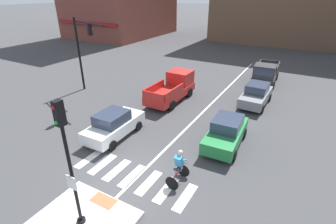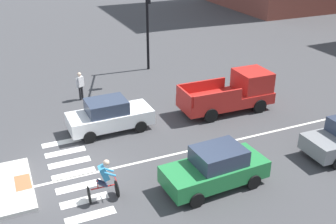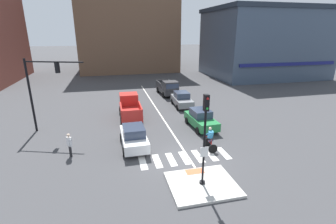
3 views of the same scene
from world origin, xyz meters
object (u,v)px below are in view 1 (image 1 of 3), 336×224
object	(u,v)px
signal_pole	(68,156)
cyclist	(179,167)
pickup_truck_red_westbound_far	(173,88)
car_white_westbound_near	(114,125)
traffic_light_mast	(83,45)
car_grey_eastbound_far	(256,95)
pedestrian_at_curb_left	(58,110)
car_green_eastbound_mid	(226,132)
pickup_truck_charcoal_eastbound_distant	(265,74)

from	to	relation	value
signal_pole	cyclist	distance (m)	5.04
pickup_truck_red_westbound_far	car_white_westbound_near	bearing A→B (deg)	-92.74
traffic_light_mast	car_grey_eastbound_far	size ratio (longest dim) A/B	1.47
car_white_westbound_near	pedestrian_at_curb_left	size ratio (longest dim) A/B	2.47
traffic_light_mast	cyclist	xyz separation A→B (m)	(12.14, -6.43, -3.16)
car_white_westbound_near	pickup_truck_red_westbound_far	xyz separation A→B (m)	(0.33, 6.91, 0.17)
car_white_westbound_near	pickup_truck_red_westbound_far	size ratio (longest dim) A/B	0.81
car_grey_eastbound_far	pickup_truck_red_westbound_far	world-z (taller)	pickup_truck_red_westbound_far
signal_pole	pedestrian_at_curb_left	world-z (taller)	signal_pole
car_white_westbound_near	pedestrian_at_curb_left	bearing A→B (deg)	-173.91
car_white_westbound_near	car_green_eastbound_mid	xyz separation A→B (m)	(6.13, 2.47, 0.00)
signal_pole	traffic_light_mast	world-z (taller)	traffic_light_mast
signal_pole	pickup_truck_red_westbound_far	bearing A→B (deg)	102.57
signal_pole	pedestrian_at_curb_left	size ratio (longest dim) A/B	3.00
pedestrian_at_curb_left	cyclist	bearing A→B (deg)	-7.40
car_green_eastbound_mid	pedestrian_at_curb_left	distance (m)	10.87
pickup_truck_red_westbound_far	car_grey_eastbound_far	bearing A→B (deg)	20.18
car_green_eastbound_mid	pickup_truck_red_westbound_far	size ratio (longest dim) A/B	0.81
car_white_westbound_near	pickup_truck_charcoal_eastbound_distant	world-z (taller)	pickup_truck_charcoal_eastbound_distant
car_grey_eastbound_far	pedestrian_at_curb_left	size ratio (longest dim) A/B	2.48
car_grey_eastbound_far	pickup_truck_red_westbound_far	distance (m)	6.43
signal_pole	traffic_light_mast	bearing A→B (deg)	133.97
car_green_eastbound_mid	car_grey_eastbound_far	size ratio (longest dim) A/B	1.01
signal_pole	pickup_truck_red_westbound_far	xyz separation A→B (m)	(-2.80, 12.57, -2.19)
pickup_truck_red_westbound_far	signal_pole	bearing A→B (deg)	-77.43
car_green_eastbound_mid	car_grey_eastbound_far	bearing A→B (deg)	87.98
signal_pole	pedestrian_at_curb_left	bearing A→B (deg)	145.15
pedestrian_at_curb_left	pickup_truck_charcoal_eastbound_distant	bearing A→B (deg)	55.20
signal_pole	pickup_truck_red_westbound_far	world-z (taller)	signal_pole
car_white_westbound_near	car_grey_eastbound_far	size ratio (longest dim) A/B	1.00
cyclist	traffic_light_mast	bearing A→B (deg)	152.07
car_white_westbound_near	signal_pole	bearing A→B (deg)	-61.04
signal_pole	car_white_westbound_near	distance (m)	6.89
traffic_light_mast	car_white_westbound_near	distance (m)	8.95
pickup_truck_red_westbound_far	cyclist	bearing A→B (deg)	-60.29
traffic_light_mast	pickup_truck_charcoal_eastbound_distant	distance (m)	16.48
car_white_westbound_near	car_grey_eastbound_far	world-z (taller)	same
traffic_light_mast	car_grey_eastbound_far	bearing A→B (deg)	18.36
pedestrian_at_curb_left	car_white_westbound_near	bearing A→B (deg)	6.09
signal_pole	car_grey_eastbound_far	bearing A→B (deg)	77.68
pedestrian_at_curb_left	car_green_eastbound_mid	bearing A→B (deg)	15.67
signal_pole	car_white_westbound_near	world-z (taller)	signal_pole
signal_pole	cyclist	world-z (taller)	signal_pole
car_green_eastbound_mid	pedestrian_at_curb_left	bearing A→B (deg)	-164.33
pickup_truck_red_westbound_far	pickup_truck_charcoal_eastbound_distant	world-z (taller)	same
car_white_westbound_near	cyclist	xyz separation A→B (m)	(5.25, -1.71, 0.06)
traffic_light_mast	pickup_truck_charcoal_eastbound_distant	bearing A→B (deg)	36.99
signal_pole	car_green_eastbound_mid	distance (m)	8.99
car_green_eastbound_mid	car_grey_eastbound_far	xyz separation A→B (m)	(0.23, 6.65, 0.00)
traffic_light_mast	cyclist	bearing A→B (deg)	-27.93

